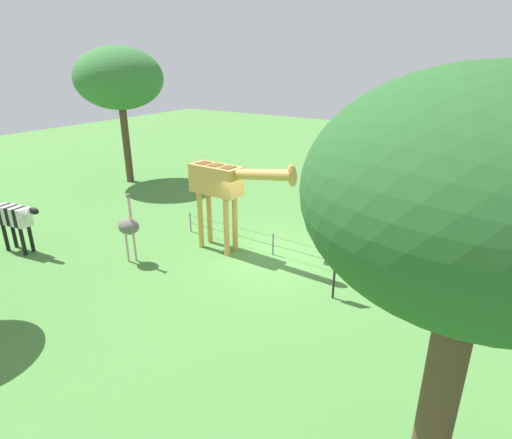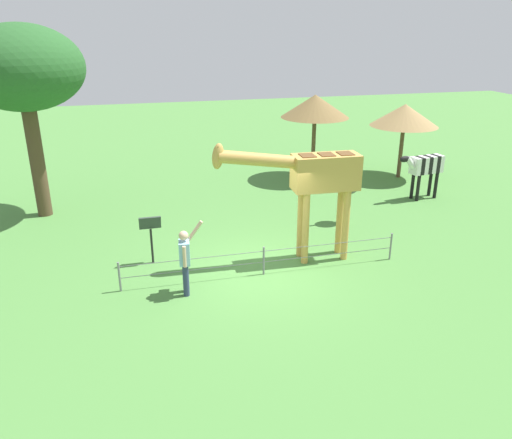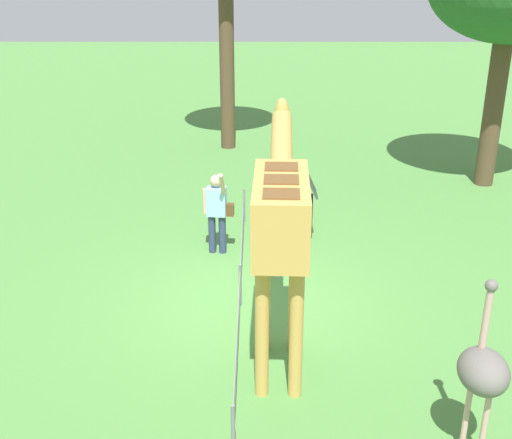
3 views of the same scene
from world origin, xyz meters
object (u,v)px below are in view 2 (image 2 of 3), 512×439
object	(u,v)px
info_sign	(151,229)
shade_hut_near	(315,106)
tree_east	(22,70)
shade_hut_far	(405,115)
ostrich	(348,187)
giraffe	(314,178)
visitor	(185,258)
zebra	(425,167)

from	to	relation	value
info_sign	shade_hut_near	bearing A→B (deg)	-136.95
shade_hut_near	tree_east	bearing A→B (deg)	10.35
shade_hut_far	tree_east	bearing A→B (deg)	4.43
ostrich	info_sign	distance (m)	6.27
shade_hut_far	info_sign	bearing A→B (deg)	28.48
giraffe	ostrich	distance (m)	3.15
giraffe	shade_hut_far	world-z (taller)	giraffe
visitor	ostrich	size ratio (longest dim) A/B	0.78
ostrich	info_sign	world-z (taller)	ostrich
visitor	info_sign	size ratio (longest dim) A/B	1.33
ostrich	shade_hut_far	size ratio (longest dim) A/B	0.76
visitor	zebra	bearing A→B (deg)	-152.23
tree_east	zebra	bearing A→B (deg)	172.95
visitor	ostrich	world-z (taller)	ostrich
giraffe	info_sign	distance (m)	4.39
zebra	info_sign	distance (m)	10.14
giraffe	zebra	distance (m)	6.78
ostrich	shade_hut_near	distance (m)	5.25
zebra	ostrich	xyz separation A→B (m)	(3.60, 1.49, 0.01)
visitor	shade_hut_far	distance (m)	12.22
zebra	shade_hut_far	bearing A→B (deg)	-101.74
tree_east	shade_hut_far	bearing A→B (deg)	-175.57
giraffe	tree_east	size ratio (longest dim) A/B	0.64
zebra	shade_hut_near	distance (m)	4.81
ostrich	shade_hut_far	xyz separation A→B (m)	(-4.15, -4.13, 1.34)
zebra	giraffe	bearing A→B (deg)	33.49
info_sign	ostrich	bearing A→B (deg)	-166.78
tree_east	info_sign	xyz separation A→B (m)	(-3.23, 4.52, -3.66)
tree_east	info_sign	world-z (taller)	tree_east
shade_hut_near	info_sign	bearing A→B (deg)	43.05
giraffe	info_sign	size ratio (longest dim) A/B	2.87
visitor	zebra	distance (m)	10.22
zebra	ostrich	bearing A→B (deg)	22.43
ostrich	info_sign	size ratio (longest dim) A/B	1.70
zebra	info_sign	world-z (taller)	zebra
visitor	ostrich	xyz separation A→B (m)	(-5.44, -3.27, 0.27)
zebra	tree_east	distance (m)	13.48
visitor	zebra	xyz separation A→B (m)	(-9.04, -4.76, 0.26)
giraffe	ostrich	world-z (taller)	giraffe
ostrich	tree_east	distance (m)	10.41
ostrich	info_sign	xyz separation A→B (m)	(6.10, 1.43, -0.23)
tree_east	info_sign	distance (m)	6.65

